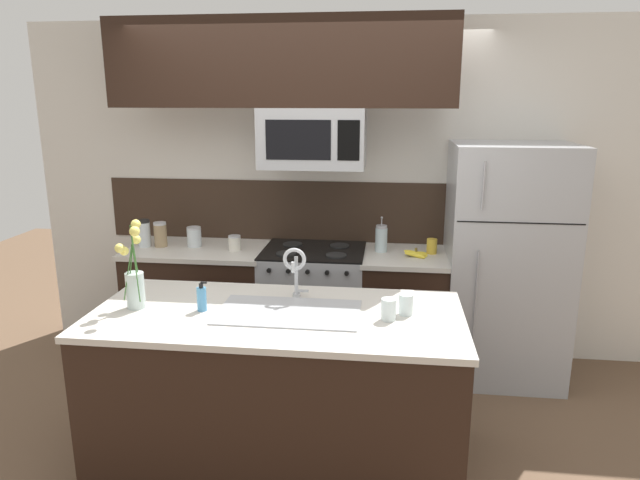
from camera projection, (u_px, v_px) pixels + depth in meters
name	position (u px, v px, depth m)	size (l,w,h in m)	color
ground_plane	(295.00, 426.00, 3.62)	(10.00, 10.00, 0.00)	brown
rear_partition	(358.00, 192.00, 4.50)	(5.20, 0.10, 2.60)	silver
splash_band	(319.00, 211.00, 4.52)	(3.43, 0.01, 0.48)	#332319
back_counter_left	(201.00, 303.00, 4.48)	(1.06, 0.65, 0.91)	black
back_counter_right	(403.00, 312.00, 4.29)	(0.63, 0.65, 0.91)	black
stove_range	(314.00, 308.00, 4.37)	(0.76, 0.64, 0.93)	#A8AAAF
microwave	(313.00, 138.00, 4.04)	(0.74, 0.40, 0.42)	#A8AAAF
upper_cabinet_band	(281.00, 63.00, 3.91)	(2.39, 0.34, 0.60)	black
refrigerator	(505.00, 263.00, 4.13)	(0.84, 0.74, 1.72)	#A8AAAF
storage_jar_tall	(144.00, 233.00, 4.38)	(0.09, 0.09, 0.21)	silver
storage_jar_medium	(160.00, 234.00, 4.38)	(0.10, 0.10, 0.19)	#997F5B
storage_jar_short	(194.00, 237.00, 4.39)	(0.11, 0.11, 0.15)	silver
storage_jar_squat	(235.00, 243.00, 4.28)	(0.09, 0.09, 0.11)	silver
banana_bunch	(416.00, 254.00, 4.11)	(0.19, 0.12, 0.08)	yellow
french_press	(381.00, 239.00, 4.24)	(0.09, 0.09, 0.27)	silver
coffee_tin	(432.00, 246.00, 4.19)	(0.08, 0.08, 0.11)	gold
island_counter	(278.00, 389.00, 3.18)	(2.00, 0.91, 0.91)	black
kitchen_sink	(289.00, 325.00, 3.07)	(0.76, 0.44, 0.16)	#ADAFB5
sink_faucet	(295.00, 266.00, 3.22)	(0.14, 0.14, 0.31)	#B7BABF
dish_soap_bottle	(202.00, 298.00, 3.07)	(0.06, 0.05, 0.16)	#4C93C6
drinking_glass	(389.00, 309.00, 2.95)	(0.08, 0.08, 0.12)	silver
spare_glass	(406.00, 304.00, 3.02)	(0.08, 0.08, 0.11)	silver
flower_vase	(135.00, 281.00, 3.09)	(0.15, 0.22, 0.49)	silver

